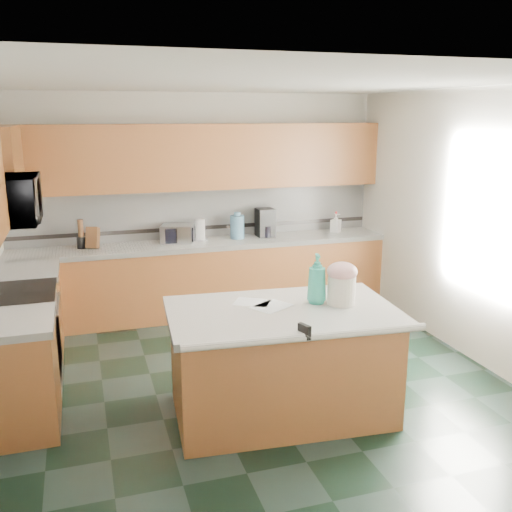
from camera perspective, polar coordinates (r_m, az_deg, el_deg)
name	(u,v)px	position (r m, az deg, el deg)	size (l,w,h in m)	color
floor	(252,381)	(5.49, -0.41, -12.40)	(4.60, 4.60, 0.00)	black
ceiling	(251,82)	(4.92, -0.47, 17.03)	(4.60, 4.60, 0.00)	white
wall_back	(198,203)	(7.25, -5.82, 5.28)	(4.60, 0.04, 2.70)	white
wall_front	(385,336)	(2.99, 12.80, -7.78)	(4.60, 0.04, 2.70)	white
wall_right	(473,226)	(6.11, 20.87, 2.81)	(0.04, 4.60, 2.70)	white
back_base_cab	(205,280)	(7.14, -5.12, -2.40)	(4.60, 0.60, 0.86)	#542D12
back_countertop	(204,244)	(7.03, -5.20, 1.20)	(4.60, 0.64, 0.06)	white
back_upper_cab	(200,157)	(7.00, -5.63, 9.84)	(4.60, 0.33, 0.78)	#542D12
back_backsplash	(199,213)	(7.24, -5.75, 4.35)	(4.60, 0.02, 0.63)	silver
back_accent_band	(199,228)	(7.26, -5.70, 2.82)	(4.60, 0.01, 0.05)	black
left_base_cab_rear	(30,315)	(6.34, -21.68, -5.50)	(0.60, 0.82, 0.86)	#542D12
left_counter_rear	(26,272)	(6.21, -22.05, -1.49)	(0.64, 0.82, 0.06)	white
left_base_cab_front	(16,379)	(4.93, -22.84, -11.25)	(0.60, 0.72, 0.86)	#542D12
left_counter_front	(10,323)	(4.76, -23.36, -6.21)	(0.64, 0.72, 0.06)	white
left_upper_cab_rear	(1,167)	(6.19, -24.11, 8.16)	(0.33, 1.09, 0.78)	#542D12
range_body	(24,342)	(5.60, -22.21, -8.01)	(0.60, 0.76, 0.88)	#B7B7BC
range_oven_door	(58,343)	(5.59, -19.19, -8.21)	(0.02, 0.68, 0.55)	black
range_cooktop	(19,294)	(5.45, -22.65, -3.51)	(0.62, 0.78, 0.04)	black
range_handle	(58,303)	(5.47, -19.19, -4.49)	(0.02, 0.02, 0.66)	#B7B7BC
microwave	(9,200)	(5.28, -23.50, 5.14)	(0.73, 0.50, 0.41)	#B7B7BC
island_base	(282,365)	(4.78, 2.59, -10.87)	(1.73, 0.99, 0.86)	#542D12
island_top	(282,313)	(4.61, 2.65, -5.67)	(1.83, 1.09, 0.06)	white
island_bullnose	(308,337)	(4.13, 5.26, -8.08)	(0.06, 0.06, 1.83)	white
treat_jar	(341,290)	(4.73, 8.54, -3.38)	(0.23, 0.23, 0.24)	silver
treat_jar_lid	(342,271)	(4.68, 8.61, -1.54)	(0.25, 0.25, 0.15)	#DB9A9A
treat_jar_knob	(342,265)	(4.67, 8.64, -0.93)	(0.03, 0.03, 0.08)	tan
treat_jar_knob_end_l	(338,266)	(4.65, 8.17, -0.97)	(0.04, 0.04, 0.04)	tan
treat_jar_knob_end_r	(347,265)	(4.69, 9.09, -0.89)	(0.04, 0.04, 0.04)	tan
soap_bottle_island	(317,279)	(4.71, 6.11, -2.28)	(0.16, 0.16, 0.41)	teal
paper_sheet_a	(272,306)	(4.65, 1.58, -5.05)	(0.31, 0.23, 0.00)	white
paper_sheet_b	(252,302)	(4.75, -0.39, -4.64)	(0.29, 0.22, 0.00)	white
clamp_body	(304,331)	(4.13, 4.86, -7.51)	(0.03, 0.11, 0.10)	black
clamp_handle	(308,337)	(4.08, 5.22, -8.10)	(0.02, 0.02, 0.08)	black
knife_block	(93,238)	(6.90, -16.02, 1.76)	(0.13, 0.11, 0.25)	#472814
utensil_crock	(82,243)	(6.93, -17.04, 1.30)	(0.11, 0.11, 0.14)	black
utensil_bundle	(81,228)	(6.90, -17.14, 2.67)	(0.06, 0.06, 0.20)	#472814
toaster_oven	(177,234)	(6.99, -7.86, 2.22)	(0.38, 0.26, 0.22)	#B7B7BC
toaster_oven_door	(179,236)	(6.87, -7.69, 2.02)	(0.34, 0.01, 0.18)	black
paper_towel	(200,230)	(7.08, -5.59, 2.63)	(0.12, 0.12, 0.26)	white
paper_towel_base	(201,240)	(7.11, -5.56, 1.65)	(0.17, 0.17, 0.01)	#B7B7BC
water_jug	(237,227)	(7.15, -1.88, 2.91)	(0.18, 0.18, 0.29)	#588EAF
water_jug_neck	(237,214)	(7.12, -1.89, 4.23)	(0.08, 0.08, 0.04)	#588EAF
coffee_maker	(265,222)	(7.27, 0.92, 3.37)	(0.21, 0.23, 0.36)	black
coffee_carafe	(266,231)	(7.24, 1.05, 2.48)	(0.15, 0.15, 0.15)	black
soap_bottle_back	(336,223)	(7.61, 7.98, 3.30)	(0.11, 0.11, 0.25)	white
soap_back_cap	(336,213)	(7.59, 8.02, 4.33)	(0.02, 0.02, 0.03)	red
window_light_proxy	(485,215)	(5.92, 21.95, 3.84)	(0.02, 1.40, 1.10)	white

